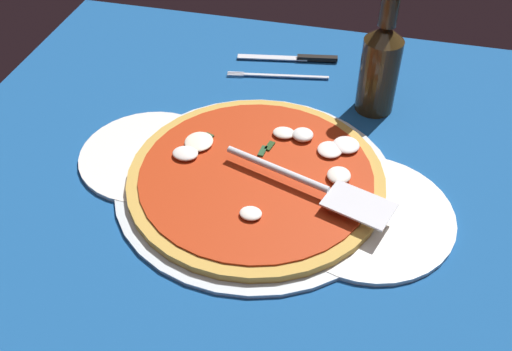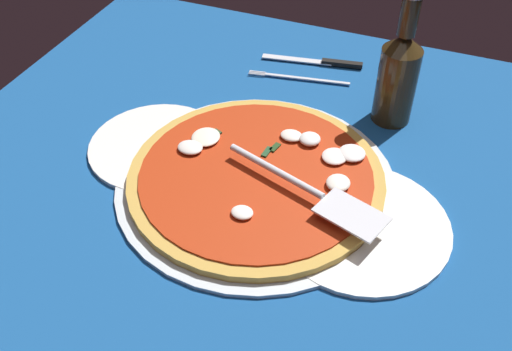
{
  "view_description": "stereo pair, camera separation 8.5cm",
  "coord_description": "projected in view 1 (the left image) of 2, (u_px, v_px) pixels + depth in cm",
  "views": [
    {
      "loc": [
        13.72,
        -57.28,
        59.48
      ],
      "look_at": [
        -1.36,
        3.68,
        2.01
      ],
      "focal_mm": 41.18,
      "sensor_mm": 36.0,
      "label": 1
    },
    {
      "loc": [
        21.82,
        -54.69,
        59.48
      ],
      "look_at": [
        -1.36,
        3.68,
        2.01
      ],
      "focal_mm": 41.18,
      "sensor_mm": 36.0,
      "label": 2
    }
  ],
  "objects": [
    {
      "name": "ground_plane",
      "position": [
        259.0,
        206.0,
        0.84
      ],
      "size": [
        104.99,
        104.99,
        0.8
      ],
      "primitive_type": "cube",
      "color": "#174C8A"
    },
    {
      "name": "checker_pattern",
      "position": [
        259.0,
        204.0,
        0.84
      ],
      "size": [
        104.99,
        104.99,
        0.1
      ],
      "color": "silver",
      "rests_on": "ground_plane"
    },
    {
      "name": "pizza_pan",
      "position": [
        256.0,
        183.0,
        0.86
      ],
      "size": [
        40.99,
        40.99,
        0.91
      ],
      "primitive_type": "cylinder",
      "color": "silver",
      "rests_on": "ground_plane"
    },
    {
      "name": "dinner_plate_left",
      "position": [
        150.0,
        156.0,
        0.91
      ],
      "size": [
        21.48,
        21.48,
        1.0
      ],
      "primitive_type": "cylinder",
      "color": "white",
      "rests_on": "ground_plane"
    },
    {
      "name": "dinner_plate_right",
      "position": [
        366.0,
        215.0,
        0.81
      ],
      "size": [
        24.3,
        24.3,
        1.0
      ],
      "primitive_type": "cylinder",
      "color": "white",
      "rests_on": "ground_plane"
    },
    {
      "name": "pizza",
      "position": [
        257.0,
        176.0,
        0.85
      ],
      "size": [
        37.44,
        37.44,
        2.79
      ],
      "color": "gold",
      "rests_on": "pizza_pan"
    },
    {
      "name": "pizza_server",
      "position": [
        315.0,
        186.0,
        0.8
      ],
      "size": [
        25.18,
        11.14,
        1.0
      ],
      "rotation": [
        0.0,
        0.0,
        5.96
      ],
      "color": "silver",
      "rests_on": "pizza"
    },
    {
      "name": "place_setting_far",
      "position": [
        287.0,
        68.0,
        1.09
      ],
      "size": [
        21.68,
        16.71,
        1.4
      ],
      "rotation": [
        0.0,
        0.0,
        3.31
      ],
      "color": "white",
      "rests_on": "ground_plane"
    },
    {
      "name": "beer_bottle",
      "position": [
        380.0,
        65.0,
        0.94
      ],
      "size": [
        6.39,
        6.39,
        22.59
      ],
      "color": "#342511",
      "rests_on": "ground_plane"
    }
  ]
}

